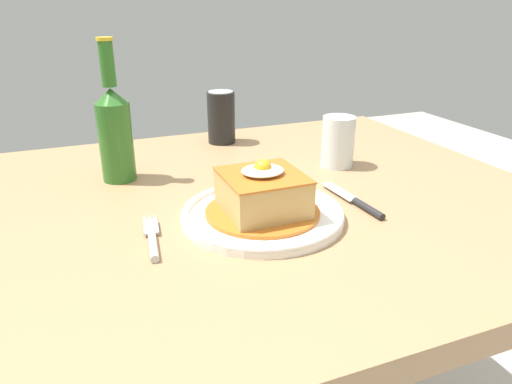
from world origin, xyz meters
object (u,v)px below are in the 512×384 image
object	(u,v)px
knife	(360,203)
beer_bottle_green	(115,130)
drinking_glass	(338,145)
main_plate	(261,214)
soda_can	(221,117)
fork	(152,240)

from	to	relation	value
knife	beer_bottle_green	distance (m)	0.47
beer_bottle_green	drinking_glass	world-z (taller)	beer_bottle_green
main_plate	knife	xyz separation A→B (m)	(0.18, -0.02, -0.00)
main_plate	beer_bottle_green	bearing A→B (deg)	124.33
knife	soda_can	bearing A→B (deg)	101.88
main_plate	drinking_glass	size ratio (longest dim) A/B	2.48
fork	soda_can	world-z (taller)	soda_can
drinking_glass	beer_bottle_green	bearing A→B (deg)	168.54
fork	beer_bottle_green	bearing A→B (deg)	91.81
knife	soda_can	distance (m)	0.47
knife	beer_bottle_green	world-z (taller)	beer_bottle_green
main_plate	knife	size ratio (longest dim) A/B	1.57
fork	knife	xyz separation A→B (m)	(0.35, -0.00, 0.00)
fork	beer_bottle_green	distance (m)	0.30
fork	soda_can	xyz separation A→B (m)	(0.26, 0.46, 0.06)
beer_bottle_green	knife	bearing A→B (deg)	-38.61
main_plate	soda_can	distance (m)	0.45
soda_can	drinking_glass	bearing A→B (deg)	-56.50
knife	drinking_glass	bearing A→B (deg)	69.73
beer_bottle_green	drinking_glass	size ratio (longest dim) A/B	2.53
knife	soda_can	world-z (taller)	soda_can
main_plate	beer_bottle_green	size ratio (longest dim) A/B	0.98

